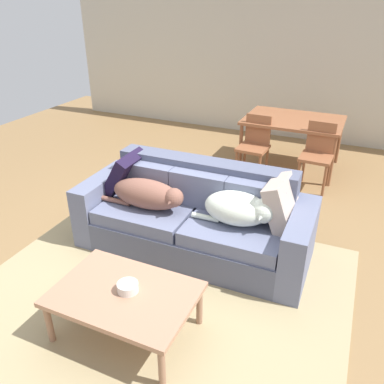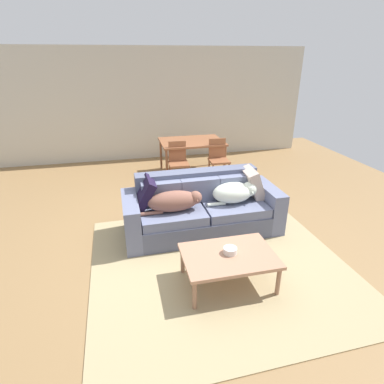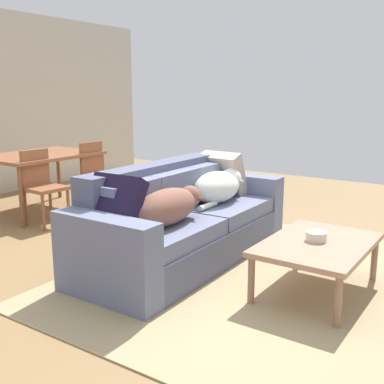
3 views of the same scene
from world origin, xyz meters
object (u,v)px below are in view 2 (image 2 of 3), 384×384
at_px(couch, 201,210).
at_px(dog_on_right_cushion, 235,192).
at_px(dog_on_left_cushion, 176,201).
at_px(throw_pillow_by_left_arm, 144,194).
at_px(dining_table, 192,144).
at_px(dining_chair_near_right, 218,157).
at_px(dining_chair_near_left, 178,160).
at_px(bowl_on_coffee_table, 230,250).
at_px(throw_pillow_by_right_arm, 253,183).
at_px(coffee_table, 229,257).

xyz_separation_m(couch, dog_on_right_cushion, (0.49, -0.09, 0.28)).
relative_size(dog_on_left_cushion, throw_pillow_by_left_arm, 1.92).
xyz_separation_m(dining_table, dining_chair_near_right, (0.45, -0.56, -0.19)).
height_order(throw_pillow_by_left_arm, dining_chair_near_left, throw_pillow_by_left_arm).
bearing_deg(bowl_on_coffee_table, dog_on_right_cushion, 67.63).
xyz_separation_m(dog_on_left_cushion, dining_table, (0.86, 2.71, 0.07)).
relative_size(dog_on_left_cushion, dining_chair_near_left, 1.03).
xyz_separation_m(dining_chair_near_left, dining_chair_near_right, (0.86, -0.02, 0.01)).
bearing_deg(dog_on_left_cushion, couch, 21.83).
relative_size(couch, dining_chair_near_left, 2.68).
bearing_deg(throw_pillow_by_right_arm, dining_table, 99.15).
bearing_deg(coffee_table, bowl_on_coffee_table, 48.90).
relative_size(throw_pillow_by_right_arm, dining_table, 0.33).
bearing_deg(coffee_table, dining_chair_near_left, 89.29).
bearing_deg(couch, bowl_on_coffee_table, -90.41).
relative_size(dog_on_right_cushion, bowl_on_coffee_table, 4.90).
height_order(dining_chair_near_left, dining_chair_near_right, dining_chair_near_right).
xyz_separation_m(dog_on_left_cushion, dog_on_right_cushion, (0.91, 0.09, 0.01)).
xyz_separation_m(throw_pillow_by_right_arm, dining_chair_near_right, (0.05, 1.91, -0.17)).
relative_size(throw_pillow_by_right_arm, dining_chair_near_left, 0.53).
bearing_deg(dog_on_left_cushion, dining_table, 71.48).
relative_size(bowl_on_coffee_table, dining_chair_near_left, 0.18).
distance_m(dog_on_left_cushion, coffee_table, 1.20).
distance_m(bowl_on_coffee_table, dining_chair_near_left, 3.26).
bearing_deg(dog_on_left_cushion, bowl_on_coffee_table, -69.09).
bearing_deg(bowl_on_coffee_table, dining_chair_near_left, 89.65).
distance_m(dog_on_right_cushion, throw_pillow_by_left_arm, 1.34).
xyz_separation_m(throw_pillow_by_left_arm, bowl_on_coffee_table, (0.85, -1.30, -0.23)).
height_order(couch, dining_table, couch).
height_order(dog_on_left_cushion, throw_pillow_by_right_arm, throw_pillow_by_right_arm).
bearing_deg(dog_on_left_cushion, coffee_table, -70.46).
bearing_deg(dog_on_right_cushion, coffee_table, -113.68).
xyz_separation_m(coffee_table, bowl_on_coffee_table, (0.02, 0.02, 0.08)).
distance_m(throw_pillow_by_right_arm, bowl_on_coffee_table, 1.58).
relative_size(coffee_table, dining_table, 0.76).
relative_size(dog_on_right_cushion, dining_table, 0.56).
xyz_separation_m(couch, bowl_on_coffee_table, (0.01, -1.26, 0.10)).
bearing_deg(dining_chair_near_left, couch, -87.83).
relative_size(couch, dog_on_left_cushion, 2.60).
height_order(coffee_table, dining_chair_near_right, dining_chair_near_right).
relative_size(dog_on_right_cushion, dining_chair_near_right, 0.88).
bearing_deg(dining_chair_near_left, dog_on_left_cushion, -98.69).
xyz_separation_m(dog_on_left_cushion, throw_pillow_by_left_arm, (-0.42, 0.22, 0.06)).
relative_size(couch, dog_on_right_cushion, 2.99).
relative_size(dog_on_right_cushion, coffee_table, 0.74).
relative_size(throw_pillow_by_left_arm, throw_pillow_by_right_arm, 1.02).
relative_size(dining_chair_near_left, dining_chair_near_right, 0.98).
bearing_deg(dining_chair_near_right, dog_on_left_cushion, -119.14).
bearing_deg(throw_pillow_by_right_arm, dog_on_right_cushion, -155.60).
relative_size(coffee_table, dining_chair_near_left, 1.21).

